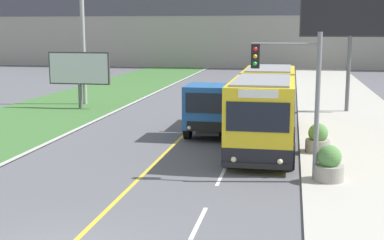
# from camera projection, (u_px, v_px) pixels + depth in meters

# --- Properties ---
(city_bus) EXTENTS (2.63, 11.69, 3.17)m
(city_bus) POSITION_uv_depth(u_px,v_px,m) (266.00, 107.00, 24.00)
(city_bus) COLOR yellow
(city_bus) RESTS_ON ground_plane
(dump_truck) EXTENTS (2.46, 6.36, 2.52)m
(dump_truck) POSITION_uv_depth(u_px,v_px,m) (214.00, 109.00, 25.70)
(dump_truck) COLOR black
(dump_truck) RESTS_ON ground_plane
(utility_pole_far) EXTENTS (1.80, 0.28, 9.34)m
(utility_pole_far) POSITION_uv_depth(u_px,v_px,m) (83.00, 34.00, 35.49)
(utility_pole_far) COLOR #9E9E99
(utility_pole_far) RESTS_ON ground_plane
(traffic_light_mast) EXTENTS (2.28, 0.32, 5.00)m
(traffic_light_mast) POSITION_uv_depth(u_px,v_px,m) (296.00, 87.00, 17.59)
(traffic_light_mast) COLOR slate
(traffic_light_mast) RESTS_ON ground_plane
(billboard_large) EXTENTS (6.01, 0.24, 7.70)m
(billboard_large) POSITION_uv_depth(u_px,v_px,m) (351.00, 15.00, 31.87)
(billboard_large) COLOR #59595B
(billboard_large) RESTS_ON ground_plane
(billboard_small) EXTENTS (4.02, 0.24, 3.62)m
(billboard_small) POSITION_uv_depth(u_px,v_px,m) (79.00, 70.00, 33.91)
(billboard_small) COLOR #59595B
(billboard_small) RESTS_ON ground_plane
(planter_round_near) EXTENTS (1.01, 1.01, 1.21)m
(planter_round_near) POSITION_uv_depth(u_px,v_px,m) (329.00, 165.00, 17.82)
(planter_round_near) COLOR gray
(planter_round_near) RESTS_ON sidewalk_right
(planter_round_second) EXTENTS (1.01, 1.01, 1.19)m
(planter_round_second) POSITION_uv_depth(u_px,v_px,m) (318.00, 139.00, 21.97)
(planter_round_second) COLOR gray
(planter_round_second) RESTS_ON sidewalk_right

